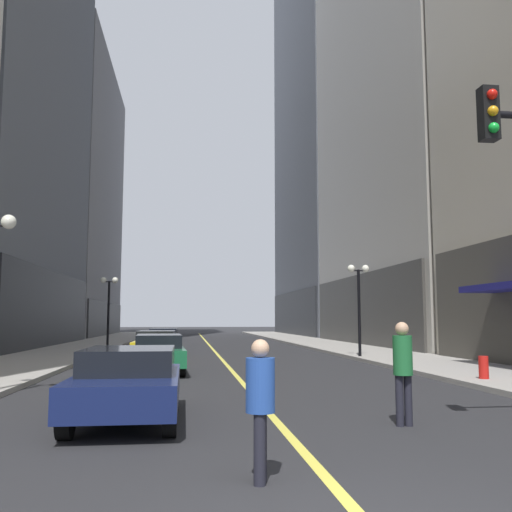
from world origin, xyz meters
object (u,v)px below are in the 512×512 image
at_px(fire_hydrant_right, 484,370).
at_px(pedestrian_in_green_parka, 403,364).
at_px(car_green, 159,352).
at_px(street_lamp_left_far, 109,296).
at_px(car_blue, 164,338).
at_px(pedestrian_in_blue_hoodie, 260,399).
at_px(street_lamp_right_mid, 359,289).
at_px(car_yellow, 156,344).
at_px(car_navy, 129,381).

bearing_deg(fire_hydrant_right, pedestrian_in_green_parka, -128.55).
height_order(car_green, street_lamp_left_far, street_lamp_left_far).
bearing_deg(car_green, pedestrian_in_green_parka, -65.97).
xyz_separation_m(car_blue, street_lamp_left_far, (-3.40, 0.71, 2.54)).
distance_m(pedestrian_in_green_parka, street_lamp_left_far, 27.29).
relative_size(pedestrian_in_blue_hoodie, fire_hydrant_right, 2.03).
xyz_separation_m(car_green, street_lamp_right_mid, (9.02, 5.52, 2.54)).
relative_size(pedestrian_in_green_parka, fire_hydrant_right, 2.26).
xyz_separation_m(pedestrian_in_green_parka, fire_hydrant_right, (4.75, 5.96, -0.66)).
bearing_deg(pedestrian_in_blue_hoodie, car_yellow, 96.23).
distance_m(car_green, fire_hydrant_right, 10.64).
bearing_deg(street_lamp_left_far, street_lamp_right_mid, -36.91).
xyz_separation_m(car_yellow, fire_hydrant_right, (9.96, -11.57, -0.32)).
xyz_separation_m(car_green, street_lamp_left_far, (-3.78, 15.13, 2.54)).
bearing_deg(pedestrian_in_green_parka, pedestrian_in_blue_hoodie, -133.21).
xyz_separation_m(pedestrian_in_green_parka, street_lamp_left_far, (-8.55, 25.83, 2.19)).
xyz_separation_m(car_green, fire_hydrant_right, (9.52, -4.73, -0.32)).
height_order(pedestrian_in_blue_hoodie, street_lamp_left_far, street_lamp_left_far).
distance_m(street_lamp_left_far, street_lamp_right_mid, 16.01).
bearing_deg(car_navy, car_yellow, 91.22).
bearing_deg(fire_hydrant_right, car_blue, 117.32).
bearing_deg(pedestrian_in_green_parka, street_lamp_left_far, 108.32).
distance_m(car_yellow, street_lamp_left_far, 9.30).
xyz_separation_m(pedestrian_in_blue_hoodie, fire_hydrant_right, (7.70, 9.10, -0.54)).
bearing_deg(car_yellow, pedestrian_in_blue_hoodie, -83.77).
bearing_deg(car_blue, pedestrian_in_green_parka, -78.42).
bearing_deg(street_lamp_right_mid, car_green, -148.54).
height_order(pedestrian_in_green_parka, street_lamp_right_mid, street_lamp_right_mid).
height_order(car_navy, pedestrian_in_green_parka, pedestrian_in_green_parka).
relative_size(car_yellow, street_lamp_right_mid, 1.05).
height_order(street_lamp_left_far, street_lamp_right_mid, same).
height_order(car_green, pedestrian_in_blue_hoodie, pedestrian_in_blue_hoodie).
relative_size(car_navy, car_blue, 0.92).
height_order(car_blue, street_lamp_right_mid, street_lamp_right_mid).
bearing_deg(car_blue, fire_hydrant_right, -62.68).
xyz_separation_m(car_navy, car_green, (0.09, 9.59, 0.00)).
height_order(street_lamp_right_mid, fire_hydrant_right, street_lamp_right_mid).
bearing_deg(pedestrian_in_green_parka, car_yellow, 106.54).
height_order(street_lamp_left_far, fire_hydrant_right, street_lamp_left_far).
bearing_deg(street_lamp_left_far, pedestrian_in_green_parka, -71.68).
height_order(pedestrian_in_blue_hoodie, street_lamp_right_mid, street_lamp_right_mid).
height_order(car_yellow, car_blue, same).
bearing_deg(car_navy, street_lamp_right_mid, 58.92).
xyz_separation_m(car_blue, pedestrian_in_green_parka, (5.15, -25.12, 0.34)).
relative_size(car_blue, fire_hydrant_right, 5.85).
bearing_deg(street_lamp_right_mid, pedestrian_in_green_parka, -104.69).
distance_m(car_navy, street_lamp_left_far, 25.13).
bearing_deg(car_green, street_lamp_left_far, 104.03).
distance_m(car_green, pedestrian_in_blue_hoodie, 13.96).
bearing_deg(street_lamp_right_mid, street_lamp_left_far, 143.09).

